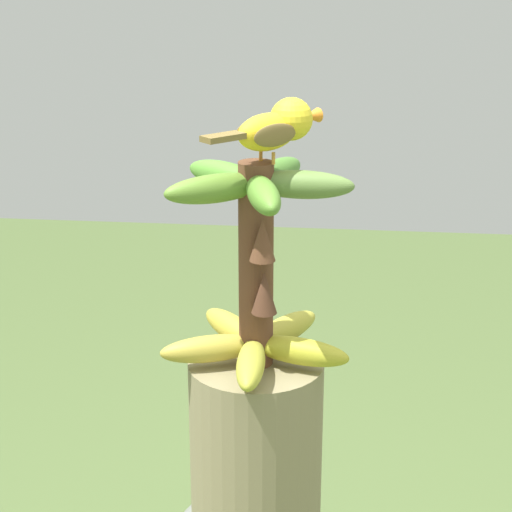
% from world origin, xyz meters
% --- Properties ---
extents(banana_bunch, '(0.28, 0.28, 0.30)m').
position_xyz_m(banana_bunch, '(-0.00, 0.00, 1.19)').
color(banana_bunch, brown).
rests_on(banana_bunch, banana_tree).
extents(perched_bird, '(0.15, 0.16, 0.08)m').
position_xyz_m(perched_bird, '(-0.03, -0.01, 1.38)').
color(perched_bird, '#C68933').
rests_on(perched_bird, banana_bunch).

